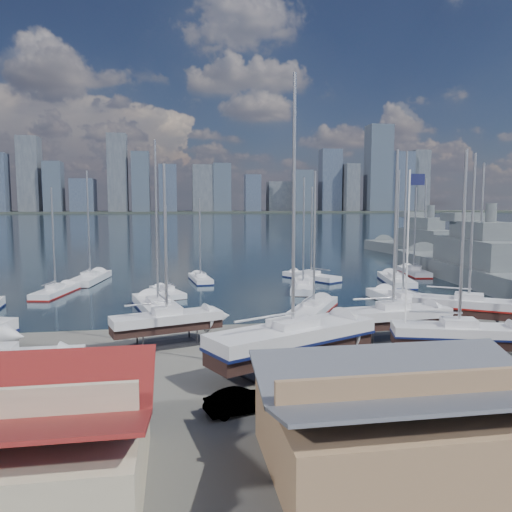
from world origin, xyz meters
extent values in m
plane|color=#605E59|center=(0.00, -10.00, 0.00)|extent=(1400.00, 1400.00, 0.00)
cube|color=#1A2E3D|center=(0.00, 300.00, -0.15)|extent=(1400.00, 600.00, 0.40)
cube|color=#2D332D|center=(0.00, 560.00, 1.10)|extent=(1400.00, 80.00, 2.20)
cube|color=#595E66|center=(-168.55, 559.47, 44.11)|extent=(22.49, 24.47, 83.83)
cube|color=#3D4756|center=(-141.97, 552.31, 30.18)|extent=(19.55, 21.83, 55.97)
cube|color=#475166|center=(-111.19, 558.58, 20.77)|extent=(26.03, 30.49, 37.14)
cube|color=#595E66|center=(-70.96, 546.95, 46.02)|extent=(21.60, 16.58, 87.63)
cube|color=#3D4756|center=(-45.38, 548.38, 36.00)|extent=(19.42, 28.42, 67.60)
cube|color=#475166|center=(-15.00, 551.59, 29.25)|extent=(20.24, 23.80, 54.09)
cube|color=#595E66|center=(25.78, 548.33, 29.20)|extent=(24.62, 19.72, 54.00)
cube|color=#3D4756|center=(47.64, 546.55, 30.18)|extent=(20.75, 17.93, 55.97)
cube|color=#475166|center=(84.09, 544.87, 23.71)|extent=(18.36, 16.25, 43.03)
cube|color=#595E66|center=(120.24, 563.78, 20.05)|extent=(28.49, 22.03, 35.69)
cube|color=#3D4756|center=(145.71, 546.00, 26.75)|extent=(23.34, 17.87, 49.11)
cube|color=#475166|center=(184.98, 560.84, 40.18)|extent=(25.35, 19.79, 75.95)
cube|color=#595E66|center=(208.39, 554.33, 31.04)|extent=(17.00, 27.45, 57.67)
cube|color=#3D4756|center=(245.53, 554.25, 55.22)|extent=(29.28, 24.05, 106.04)
cube|color=#475166|center=(277.54, 563.71, 39.40)|extent=(30.82, 28.37, 74.41)
cube|color=#595E66|center=(307.39, 565.54, 40.94)|extent=(21.74, 17.03, 77.48)
cube|color=#8C6B4C|center=(0.00, -26.00, 1.50)|extent=(12.00, 8.00, 3.00)
cube|color=#53555F|center=(0.00, -26.00, 3.54)|extent=(12.60, 8.40, 1.27)
cube|color=#2D2D33|center=(-10.35, -5.98, 0.08)|extent=(5.12, 3.45, 0.16)
cube|color=black|center=(-10.35, -5.98, 1.54)|extent=(8.75, 4.49, 0.68)
cube|color=silver|center=(-10.35, -5.98, 2.22)|extent=(8.86, 4.83, 0.68)
cube|color=silver|center=(-10.35, -5.98, 2.82)|extent=(2.46, 2.01, 0.50)
cylinder|color=#B2B2B7|center=(-10.35, -5.98, 8.33)|extent=(0.22, 0.22, 11.52)
cube|color=#2D2D33|center=(-2.14, -13.62, 0.08)|extent=(7.20, 5.54, 0.16)
cube|color=black|center=(-2.14, -13.62, 1.68)|extent=(11.97, 7.70, 0.95)
cube|color=silver|center=(-2.14, -13.62, 2.63)|extent=(12.18, 8.15, 0.95)
cube|color=#0C133F|center=(-2.14, -13.62, 2.19)|extent=(12.30, 8.23, 0.19)
cube|color=silver|center=(-2.14, -13.62, 3.36)|extent=(3.55, 3.09, 0.50)
cylinder|color=#B2B2B7|center=(-2.14, -13.62, 11.14)|extent=(0.22, 0.22, 16.08)
cube|color=#2D2D33|center=(7.61, -7.61, 0.08)|extent=(5.33, 2.85, 0.16)
cube|color=black|center=(7.61, -7.61, 1.57)|extent=(9.49, 3.14, 0.75)
cube|color=silver|center=(7.61, -7.61, 2.32)|extent=(9.53, 3.53, 0.75)
cube|color=silver|center=(7.61, -7.61, 2.94)|extent=(2.47, 1.79, 0.50)
cylinder|color=#B2B2B7|center=(7.61, -7.61, 8.98)|extent=(0.22, 0.22, 12.57)
cube|color=#2D2D33|center=(9.77, -13.51, 0.08)|extent=(5.37, 3.57, 0.16)
cube|color=black|center=(9.77, -13.51, 1.56)|extent=(9.19, 4.61, 0.72)
cube|color=silver|center=(9.77, -13.51, 2.27)|extent=(9.30, 4.97, 0.72)
cube|color=#0C133F|center=(9.77, -13.51, 1.95)|extent=(9.39, 5.02, 0.14)
cube|color=silver|center=(9.77, -13.51, 2.88)|extent=(2.58, 2.08, 0.50)
cylinder|color=#B2B2B7|center=(9.77, -13.51, 8.68)|extent=(0.22, 0.22, 12.09)
cube|color=#2D2D33|center=(15.91, -5.04, 0.08)|extent=(5.62, 4.80, 0.16)
cube|color=black|center=(15.91, -5.04, 1.58)|extent=(9.09, 7.00, 0.75)
cube|color=silver|center=(15.91, -5.04, 2.33)|extent=(9.31, 7.33, 0.75)
cube|color=maroon|center=(15.91, -5.04, 1.98)|extent=(9.40, 7.40, 0.15)
cube|color=silver|center=(15.91, -5.04, 2.95)|extent=(2.83, 2.60, 0.50)
cylinder|color=#B2B2B7|center=(15.91, -5.04, 9.04)|extent=(0.22, 0.22, 12.68)
cube|color=black|center=(-23.99, 18.29, -0.24)|extent=(3.98, 9.25, 0.72)
cube|color=silver|center=(-23.99, 18.29, 0.48)|extent=(4.35, 9.33, 0.72)
cube|color=maroon|center=(-23.99, 18.29, 0.15)|extent=(4.39, 9.43, 0.14)
cube|color=silver|center=(-23.99, 18.29, 1.09)|extent=(1.95, 2.52, 0.50)
cylinder|color=#B2B2B7|center=(-23.99, 18.29, 6.92)|extent=(0.22, 0.22, 12.16)
cube|color=black|center=(-21.43, 28.01, -0.30)|extent=(4.20, 11.11, 0.87)
cube|color=silver|center=(-21.43, 28.01, 0.57)|extent=(4.65, 11.18, 0.87)
cube|color=silver|center=(-21.43, 28.01, 1.25)|extent=(2.21, 2.96, 0.50)
cylinder|color=#B2B2B7|center=(-21.43, 28.01, 8.32)|extent=(0.22, 0.22, 14.64)
cube|color=black|center=(-11.39, 6.08, -0.33)|extent=(5.55, 12.36, 0.96)
cube|color=silver|center=(-11.39, 6.08, 0.63)|extent=(6.05, 12.47, 0.96)
cube|color=#0C133F|center=(-11.39, 6.08, 0.18)|extent=(6.11, 12.60, 0.19)
cube|color=silver|center=(-11.39, 6.08, 1.36)|extent=(2.66, 3.39, 0.50)
cylinder|color=#B2B2B7|center=(-11.39, 6.08, 9.22)|extent=(0.22, 0.22, 16.23)
cube|color=black|center=(-10.58, 15.91, -0.19)|extent=(4.30, 7.67, 0.60)
cube|color=silver|center=(-10.58, 15.91, 0.41)|extent=(4.60, 7.78, 0.60)
cube|color=silver|center=(-10.58, 15.91, 0.96)|extent=(1.84, 2.20, 0.50)
cylinder|color=#B2B2B7|center=(-10.58, 15.91, 5.79)|extent=(0.22, 0.22, 10.15)
cube|color=black|center=(-6.03, 25.99, -0.21)|extent=(2.89, 8.38, 0.66)
cube|color=silver|center=(-6.03, 25.99, 0.44)|extent=(3.23, 8.42, 0.66)
cube|color=#0C133F|center=(-6.03, 25.99, 0.14)|extent=(3.26, 8.50, 0.13)
cube|color=silver|center=(-6.03, 25.99, 1.02)|extent=(1.61, 2.20, 0.50)
cylinder|color=#B2B2B7|center=(-6.03, 25.99, 6.31)|extent=(0.22, 0.22, 11.08)
cube|color=black|center=(4.21, 3.50, -0.27)|extent=(7.12, 9.71, 0.79)
cube|color=silver|center=(4.21, 3.50, 0.53)|extent=(7.48, 9.92, 0.79)
cube|color=maroon|center=(4.21, 3.50, 0.16)|extent=(7.55, 10.02, 0.16)
cube|color=silver|center=(4.21, 3.50, 1.17)|extent=(2.70, 2.98, 0.50)
cylinder|color=#B2B2B7|center=(4.21, 3.50, 7.61)|extent=(0.22, 0.22, 13.38)
cube|color=black|center=(6.60, 16.67, -0.27)|extent=(5.11, 10.22, 0.80)
cube|color=silver|center=(6.60, 16.67, 0.53)|extent=(5.51, 10.34, 0.80)
cube|color=silver|center=(6.60, 16.67, 1.18)|extent=(2.31, 2.86, 0.50)
cylinder|color=#B2B2B7|center=(6.60, 16.67, 7.65)|extent=(0.22, 0.22, 13.44)
cube|color=black|center=(10.01, 25.02, -0.25)|extent=(6.81, 9.13, 0.75)
cube|color=silver|center=(10.01, 25.02, 0.50)|extent=(7.14, 9.34, 0.75)
cube|color=#0C133F|center=(10.01, 25.02, 0.15)|extent=(7.21, 9.43, 0.15)
cube|color=silver|center=(10.01, 25.02, 1.12)|extent=(2.57, 2.82, 0.50)
cylinder|color=#B2B2B7|center=(10.01, 25.02, 7.19)|extent=(0.22, 0.22, 12.63)
cube|color=black|center=(14.81, 5.49, -0.32)|extent=(3.45, 11.66, 0.92)
cube|color=silver|center=(14.81, 5.49, 0.60)|extent=(3.93, 11.69, 0.92)
cube|color=silver|center=(14.81, 5.49, 1.31)|extent=(2.11, 2.99, 0.50)
cylinder|color=#B2B2B7|center=(14.81, 5.49, 8.84)|extent=(0.22, 0.22, 15.54)
cube|color=black|center=(20.64, 19.54, -0.30)|extent=(4.75, 11.13, 0.87)
cube|color=silver|center=(20.64, 19.54, 0.57)|extent=(5.19, 11.22, 0.87)
cube|color=#0C133F|center=(20.64, 19.54, 0.17)|extent=(5.24, 11.34, 0.17)
cube|color=silver|center=(20.64, 19.54, 1.25)|extent=(2.34, 3.02, 0.50)
cylinder|color=#B2B2B7|center=(20.64, 19.54, 8.31)|extent=(0.22, 0.22, 14.62)
cube|color=black|center=(27.31, 27.54, -0.25)|extent=(3.59, 9.64, 0.75)
cube|color=silver|center=(27.31, 27.54, 0.50)|extent=(3.98, 9.70, 0.75)
cube|color=maroon|center=(27.31, 27.54, 0.16)|extent=(4.02, 9.79, 0.15)
cube|color=silver|center=(27.31, 27.54, 1.13)|extent=(1.91, 2.56, 0.50)
cylinder|color=#B2B2B7|center=(27.31, 27.54, 7.23)|extent=(0.22, 0.22, 12.70)
cube|color=#575E61|center=(32.26, 18.14, 0.48)|extent=(12.17, 48.29, 4.30)
cube|color=#575E61|center=(32.26, 18.14, 4.43)|extent=(7.68, 17.23, 3.60)
cube|color=#575E61|center=(32.26, 18.14, 7.43)|extent=(5.48, 9.95, 2.40)
cube|color=#575E61|center=(32.72, 22.90, 9.13)|extent=(5.78, 5.27, 1.20)
cylinder|color=#B2B2B7|center=(32.26, 18.14, 12.63)|extent=(0.30, 0.30, 8.00)
cube|color=#575E61|center=(41.39, 50.91, 0.42)|extent=(9.98, 41.57, 3.70)
cube|color=#575E61|center=(41.39, 50.91, 4.07)|extent=(6.44, 14.79, 3.60)
cube|color=#575E61|center=(41.39, 50.91, 7.07)|extent=(4.62, 8.53, 2.40)
cube|color=#575E61|center=(41.05, 55.01, 8.77)|extent=(4.94, 4.48, 1.20)
cylinder|color=#B2B2B7|center=(41.39, 50.91, 12.27)|extent=(0.30, 0.30, 8.00)
imported|color=gray|center=(-14.94, -20.61, 0.69)|extent=(2.45, 4.30, 1.38)
imported|color=gray|center=(-6.36, -19.41, 0.63)|extent=(4.07, 2.35, 1.27)
imported|color=gray|center=(1.51, -20.89, 0.74)|extent=(4.43, 5.86, 1.48)
cylinder|color=white|center=(6.53, -11.95, 6.71)|extent=(0.12, 0.12, 13.42)
cube|color=#14173E|center=(7.09, -11.95, 12.75)|extent=(1.12, 0.05, 0.78)
camera|label=1|loc=(-9.75, -44.69, 11.07)|focal=35.00mm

